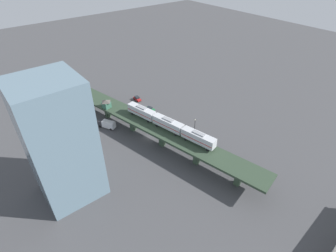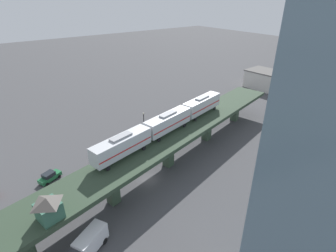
# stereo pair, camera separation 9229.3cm
# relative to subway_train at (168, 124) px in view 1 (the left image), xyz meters

# --- Properties ---
(ground_plane) EXTENTS (400.00, 400.00, 0.00)m
(ground_plane) POSITION_rel_subway_train_xyz_m (3.10, -7.56, -9.51)
(ground_plane) COLOR #424244
(elevated_viaduct) EXTENTS (28.04, 91.65, 6.97)m
(elevated_viaduct) POSITION_rel_subway_train_xyz_m (3.14, -7.71, -3.51)
(elevated_viaduct) COLOR #2C3D2C
(elevated_viaduct) RESTS_ON ground
(subway_train) EXTENTS (10.76, 36.93, 4.45)m
(subway_train) POSITION_rel_subway_train_xyz_m (0.00, 0.00, 0.00)
(subway_train) COLOR silver
(subway_train) RESTS_ON elevated_viaduct
(signal_hut) EXTENTS (3.84, 3.84, 3.40)m
(signal_hut) POSITION_rel_subway_train_xyz_m (9.80, -26.76, -0.74)
(signal_hut) COLOR #33604C
(signal_hut) RESTS_ON elevated_viaduct
(street_car_green) EXTENTS (3.37, 4.75, 1.89)m
(street_car_green) POSITION_rel_subway_train_xyz_m (-8.28, -23.31, -8.57)
(street_car_green) COLOR #1E6638
(street_car_green) RESTS_ON ground
(street_car_red) EXTENTS (2.07, 4.46, 1.89)m
(street_car_red) POSITION_rel_subway_train_xyz_m (-9.10, -34.61, -8.57)
(street_car_red) COLOR #AD1E1E
(street_car_red) RESTS_ON ground
(delivery_truck) EXTENTS (5.39, 7.41, 3.20)m
(delivery_truck) POSITION_rel_subway_train_xyz_m (12.28, -23.57, -7.74)
(delivery_truck) COLOR #333338
(delivery_truck) RESTS_ON ground
(street_lamp) EXTENTS (0.44, 0.44, 6.94)m
(street_lamp) POSITION_rel_subway_train_xyz_m (-11.93, 1.29, -5.40)
(street_lamp) COLOR black
(street_lamp) RESTS_ON ground
(office_tower) EXTENTS (16.00, 16.00, 36.00)m
(office_tower) POSITION_rel_subway_train_xyz_m (35.22, -1.38, 8.49)
(office_tower) COLOR slate
(office_tower) RESTS_ON ground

